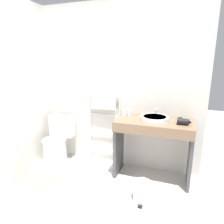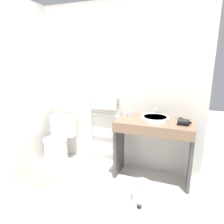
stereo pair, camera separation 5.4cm
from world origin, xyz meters
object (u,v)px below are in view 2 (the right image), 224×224
(hair_dryer, at_px, (184,122))
(trash_bin, at_px, (142,191))
(toilet, at_px, (58,144))
(towel_radiator, at_px, (105,113))
(cup_near_wall, at_px, (125,112))
(sink_basin, at_px, (155,119))
(cup_near_edge, at_px, (130,113))

(hair_dryer, height_order, trash_bin, hair_dryer)
(toilet, bearing_deg, towel_radiator, 21.53)
(toilet, xyz_separation_m, cup_near_wall, (1.07, 0.21, 0.58))
(hair_dryer, bearing_deg, toilet, -178.53)
(toilet, distance_m, trash_bin, 1.58)
(sink_basin, distance_m, cup_near_wall, 0.47)
(cup_near_wall, bearing_deg, toilet, -168.72)
(cup_near_edge, height_order, hair_dryer, cup_near_edge)
(cup_near_edge, bearing_deg, trash_bin, -62.12)
(toilet, xyz_separation_m, sink_basin, (1.53, 0.10, 0.56))
(toilet, height_order, cup_near_edge, cup_near_edge)
(cup_near_edge, bearing_deg, toilet, -170.86)
(toilet, bearing_deg, sink_basin, 3.65)
(sink_basin, xyz_separation_m, cup_near_wall, (-0.46, 0.12, 0.02))
(toilet, distance_m, sink_basin, 1.63)
(cup_near_wall, bearing_deg, trash_bin, -57.63)
(hair_dryer, bearing_deg, trash_bin, -127.75)
(sink_basin, bearing_deg, trash_bin, -93.00)
(sink_basin, bearing_deg, cup_near_edge, 166.74)
(cup_near_edge, xyz_separation_m, hair_dryer, (0.74, -0.14, -0.01))
(sink_basin, relative_size, hair_dryer, 2.11)
(towel_radiator, height_order, cup_near_edge, towel_radiator)
(cup_near_wall, bearing_deg, cup_near_edge, -17.81)
(towel_radiator, distance_m, sink_basin, 0.84)
(towel_radiator, bearing_deg, cup_near_wall, -10.62)
(toilet, xyz_separation_m, trash_bin, (1.50, -0.46, -0.19))
(hair_dryer, distance_m, trash_bin, 1.00)
(toilet, xyz_separation_m, cup_near_edge, (1.15, 0.19, 0.58))
(toilet, height_order, trash_bin, toilet)
(hair_dryer, bearing_deg, towel_radiator, 168.95)
(towel_radiator, xyz_separation_m, hair_dryer, (1.19, -0.23, 0.05))
(cup_near_wall, xyz_separation_m, hair_dryer, (0.83, -0.16, -0.01))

